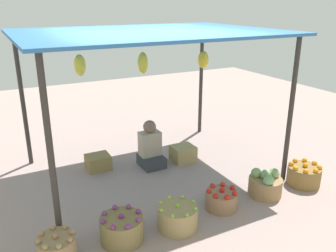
{
  "coord_description": "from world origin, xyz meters",
  "views": [
    {
      "loc": [
        -2.15,
        -4.72,
        2.59
      ],
      "look_at": [
        0.0,
        -0.59,
        0.95
      ],
      "focal_mm": 38.11,
      "sensor_mm": 36.0,
      "label": 1
    }
  ],
  "objects_px": {
    "basket_cabbages": "(265,184)",
    "wooden_crate_near_vendor": "(98,162)",
    "wooden_crate_stacked_rear": "(183,154)",
    "basket_potatoes": "(57,249)",
    "basket_purple_onions": "(122,229)",
    "basket_red_tomatoes": "(222,199)",
    "vendor_person": "(151,149)",
    "basket_oranges": "(304,175)",
    "basket_limes": "(178,217)"
  },
  "relations": [
    {
      "from": "wooden_crate_near_vendor",
      "to": "basket_red_tomatoes",
      "type": "bearing_deg",
      "value": -59.69
    },
    {
      "from": "basket_oranges",
      "to": "wooden_crate_near_vendor",
      "type": "xyz_separation_m",
      "value": [
        -2.56,
        1.91,
        -0.03
      ]
    },
    {
      "from": "wooden_crate_stacked_rear",
      "to": "basket_potatoes",
      "type": "bearing_deg",
      "value": -146.99
    },
    {
      "from": "basket_potatoes",
      "to": "wooden_crate_stacked_rear",
      "type": "bearing_deg",
      "value": 33.01
    },
    {
      "from": "basket_purple_onions",
      "to": "wooden_crate_stacked_rear",
      "type": "bearing_deg",
      "value": 42.46
    },
    {
      "from": "vendor_person",
      "to": "basket_cabbages",
      "type": "height_order",
      "value": "vendor_person"
    },
    {
      "from": "basket_potatoes",
      "to": "basket_red_tomatoes",
      "type": "bearing_deg",
      "value": 1.5
    },
    {
      "from": "vendor_person",
      "to": "basket_purple_onions",
      "type": "height_order",
      "value": "vendor_person"
    },
    {
      "from": "basket_cabbages",
      "to": "wooden_crate_near_vendor",
      "type": "relative_size",
      "value": 1.25
    },
    {
      "from": "basket_purple_onions",
      "to": "basket_cabbages",
      "type": "height_order",
      "value": "basket_cabbages"
    },
    {
      "from": "basket_red_tomatoes",
      "to": "wooden_crate_near_vendor",
      "type": "bearing_deg",
      "value": 120.31
    },
    {
      "from": "basket_oranges",
      "to": "basket_red_tomatoes",
      "type": "bearing_deg",
      "value": 178.79
    },
    {
      "from": "vendor_person",
      "to": "wooden_crate_near_vendor",
      "type": "distance_m",
      "value": 0.88
    },
    {
      "from": "basket_potatoes",
      "to": "wooden_crate_stacked_rear",
      "type": "xyz_separation_m",
      "value": [
        2.4,
        1.56,
        -0.02
      ]
    },
    {
      "from": "basket_oranges",
      "to": "wooden_crate_stacked_rear",
      "type": "distance_m",
      "value": 1.94
    },
    {
      "from": "basket_purple_onions",
      "to": "wooden_crate_stacked_rear",
      "type": "height_order",
      "value": "basket_purple_onions"
    },
    {
      "from": "wooden_crate_near_vendor",
      "to": "basket_purple_onions",
      "type": "bearing_deg",
      "value": -99.16
    },
    {
      "from": "basket_purple_onions",
      "to": "wooden_crate_near_vendor",
      "type": "distance_m",
      "value": 1.93
    },
    {
      "from": "basket_cabbages",
      "to": "wooden_crate_near_vendor",
      "type": "distance_m",
      "value": 2.63
    },
    {
      "from": "basket_red_tomatoes",
      "to": "basket_cabbages",
      "type": "bearing_deg",
      "value": -0.35
    },
    {
      "from": "basket_cabbages",
      "to": "wooden_crate_near_vendor",
      "type": "bearing_deg",
      "value": 134.35
    },
    {
      "from": "basket_oranges",
      "to": "wooden_crate_near_vendor",
      "type": "height_order",
      "value": "basket_oranges"
    },
    {
      "from": "basket_red_tomatoes",
      "to": "wooden_crate_near_vendor",
      "type": "xyz_separation_m",
      "value": [
        -1.1,
        1.87,
        -0.01
      ]
    },
    {
      "from": "wooden_crate_near_vendor",
      "to": "wooden_crate_stacked_rear",
      "type": "height_order",
      "value": "wooden_crate_stacked_rear"
    },
    {
      "from": "basket_oranges",
      "to": "vendor_person",
      "type": "bearing_deg",
      "value": 136.83
    },
    {
      "from": "basket_potatoes",
      "to": "basket_red_tomatoes",
      "type": "xyz_separation_m",
      "value": [
        2.12,
        0.06,
        -0.03
      ]
    },
    {
      "from": "basket_purple_onions",
      "to": "wooden_crate_near_vendor",
      "type": "relative_size",
      "value": 1.32
    },
    {
      "from": "basket_potatoes",
      "to": "basket_cabbages",
      "type": "height_order",
      "value": "basket_cabbages"
    },
    {
      "from": "basket_potatoes",
      "to": "basket_limes",
      "type": "bearing_deg",
      "value": -2.55
    },
    {
      "from": "basket_purple_onions",
      "to": "vendor_person",
      "type": "bearing_deg",
      "value": 55.63
    },
    {
      "from": "vendor_person",
      "to": "wooden_crate_near_vendor",
      "type": "xyz_separation_m",
      "value": [
        -0.81,
        0.27,
        -0.18
      ]
    },
    {
      "from": "basket_purple_onions",
      "to": "basket_oranges",
      "type": "relative_size",
      "value": 1.02
    },
    {
      "from": "basket_potatoes",
      "to": "wooden_crate_near_vendor",
      "type": "relative_size",
      "value": 1.1
    },
    {
      "from": "basket_oranges",
      "to": "basket_potatoes",
      "type": "bearing_deg",
      "value": -179.61
    },
    {
      "from": "vendor_person",
      "to": "basket_cabbages",
      "type": "bearing_deg",
      "value": -57.64
    },
    {
      "from": "basket_limes",
      "to": "wooden_crate_near_vendor",
      "type": "distance_m",
      "value": 2.03
    },
    {
      "from": "basket_red_tomatoes",
      "to": "wooden_crate_stacked_rear",
      "type": "xyz_separation_m",
      "value": [
        0.28,
        1.51,
        0.01
      ]
    },
    {
      "from": "basket_limes",
      "to": "wooden_crate_near_vendor",
      "type": "bearing_deg",
      "value": 100.54
    },
    {
      "from": "basket_purple_onions",
      "to": "basket_oranges",
      "type": "height_order",
      "value": "basket_purple_onions"
    },
    {
      "from": "basket_limes",
      "to": "wooden_crate_near_vendor",
      "type": "relative_size",
      "value": 1.29
    },
    {
      "from": "basket_purple_onions",
      "to": "basket_cabbages",
      "type": "distance_m",
      "value": 2.14
    },
    {
      "from": "vendor_person",
      "to": "wooden_crate_stacked_rear",
      "type": "relative_size",
      "value": 2.09
    },
    {
      "from": "basket_red_tomatoes",
      "to": "vendor_person",
      "type": "bearing_deg",
      "value": 99.91
    },
    {
      "from": "basket_limes",
      "to": "basket_red_tomatoes",
      "type": "bearing_deg",
      "value": 9.24
    },
    {
      "from": "basket_potatoes",
      "to": "basket_limes",
      "type": "xyz_separation_m",
      "value": [
        1.4,
        -0.06,
        -0.01
      ]
    },
    {
      "from": "basket_potatoes",
      "to": "wooden_crate_near_vendor",
      "type": "height_order",
      "value": "basket_potatoes"
    },
    {
      "from": "basket_purple_onions",
      "to": "basket_limes",
      "type": "relative_size",
      "value": 1.03
    },
    {
      "from": "basket_red_tomatoes",
      "to": "basket_oranges",
      "type": "xyz_separation_m",
      "value": [
        1.47,
        -0.03,
        0.02
      ]
    },
    {
      "from": "basket_potatoes",
      "to": "basket_purple_onions",
      "type": "relative_size",
      "value": 0.83
    },
    {
      "from": "basket_limes",
      "to": "basket_red_tomatoes",
      "type": "height_order",
      "value": "basket_limes"
    }
  ]
}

